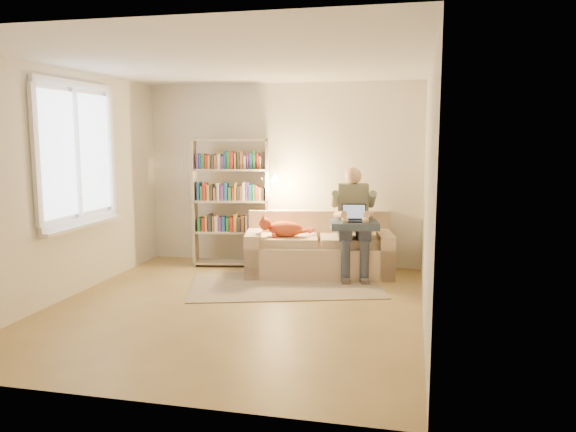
% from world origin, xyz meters
% --- Properties ---
extents(floor, '(4.50, 4.50, 0.00)m').
position_xyz_m(floor, '(0.00, 0.00, 0.00)').
color(floor, olive).
rests_on(floor, ground).
extents(ceiling, '(4.00, 4.50, 0.02)m').
position_xyz_m(ceiling, '(0.00, 0.00, 2.60)').
color(ceiling, white).
rests_on(ceiling, wall_back).
extents(wall_left, '(0.02, 4.50, 2.60)m').
position_xyz_m(wall_left, '(-2.00, 0.00, 1.30)').
color(wall_left, silver).
rests_on(wall_left, floor).
extents(wall_right, '(0.02, 4.50, 2.60)m').
position_xyz_m(wall_right, '(2.00, 0.00, 1.30)').
color(wall_right, silver).
rests_on(wall_right, floor).
extents(wall_back, '(4.00, 0.02, 2.60)m').
position_xyz_m(wall_back, '(0.00, 2.25, 1.30)').
color(wall_back, silver).
rests_on(wall_back, floor).
extents(wall_front, '(4.00, 0.02, 2.60)m').
position_xyz_m(wall_front, '(0.00, -2.25, 1.30)').
color(wall_front, silver).
rests_on(wall_front, floor).
extents(window, '(0.12, 1.52, 1.69)m').
position_xyz_m(window, '(-1.95, 0.20, 1.38)').
color(window, white).
rests_on(window, wall_left).
extents(sofa, '(2.07, 1.23, 0.82)m').
position_xyz_m(sofa, '(0.63, 1.74, 0.30)').
color(sofa, beige).
rests_on(sofa, floor).
extents(person, '(0.51, 0.70, 1.44)m').
position_xyz_m(person, '(1.10, 1.68, 0.81)').
color(person, slate).
rests_on(person, sofa).
extents(cat, '(0.69, 0.34, 0.26)m').
position_xyz_m(cat, '(0.19, 1.53, 0.64)').
color(cat, orange).
rests_on(cat, sofa).
extents(blanket, '(0.69, 0.60, 0.09)m').
position_xyz_m(blanket, '(1.13, 1.54, 0.72)').
color(blanket, '#2C3B4E').
rests_on(blanket, person).
extents(laptop, '(0.36, 0.33, 0.26)m').
position_xyz_m(laptop, '(1.13, 1.55, 0.82)').
color(laptop, black).
rests_on(laptop, blanket).
extents(bookshelf, '(1.25, 0.47, 1.83)m').
position_xyz_m(bookshelf, '(-0.66, 1.90, 1.01)').
color(bookshelf, '#BBAC8D').
rests_on(bookshelf, floor).
extents(rug, '(2.64, 2.00, 0.01)m').
position_xyz_m(rug, '(0.34, 0.99, 0.01)').
color(rug, gray).
rests_on(rug, floor).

